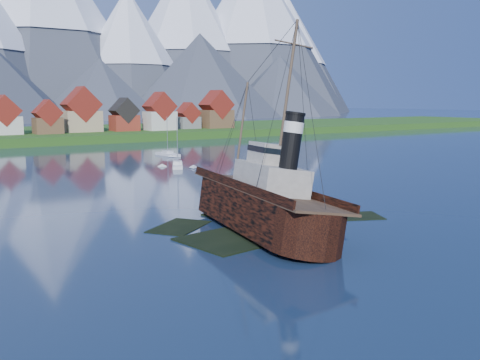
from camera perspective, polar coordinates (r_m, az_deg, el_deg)
ground at (r=64.68m, az=3.09°, el=-5.03°), size 1400.00×1400.00×0.00m
shoal at (r=67.47m, az=3.21°, el=-4.76°), size 31.71×21.24×1.14m
shore_bank at (r=224.03m, az=-23.97°, el=3.93°), size 600.00×80.00×3.20m
seawall at (r=186.79m, az=-21.95°, el=3.27°), size 600.00×2.50×2.00m
tugboat_wreck at (r=63.71m, az=1.10°, el=-2.30°), size 7.45×32.08×25.43m
sailboat_d at (r=122.06m, az=-6.66°, el=1.48°), size 5.92×8.75×11.89m
sailboat_e at (r=148.08m, az=-7.73°, el=2.69°), size 3.25×9.78×11.14m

